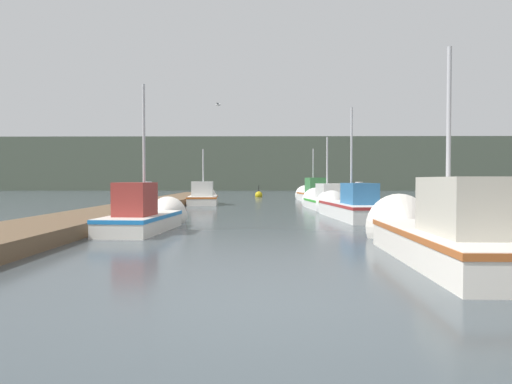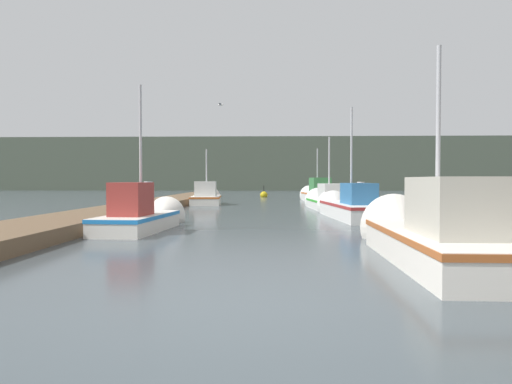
{
  "view_description": "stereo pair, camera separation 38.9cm",
  "coord_description": "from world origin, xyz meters",
  "px_view_note": "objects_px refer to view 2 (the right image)",
  "views": [
    {
      "loc": [
        -0.04,
        -5.0,
        1.45
      ],
      "look_at": [
        -0.27,
        13.3,
        0.97
      ],
      "focal_mm": 32.0,
      "sensor_mm": 36.0,
      "label": 1
    },
    {
      "loc": [
        0.35,
        -4.99,
        1.45
      ],
      "look_at": [
        -0.27,
        13.3,
        0.97
      ],
      "focal_mm": 32.0,
      "sensor_mm": 36.0,
      "label": 2
    }
  ],
  "objects_px": {
    "fishing_boat_3": "(328,201)",
    "fishing_boat_5": "(317,194)",
    "fishing_boat_4": "(207,197)",
    "seagull_lead": "(221,105)",
    "fishing_boat_1": "(144,216)",
    "mooring_piling_3": "(126,204)",
    "fishing_boat_0": "(431,234)",
    "mooring_piling_1": "(361,196)",
    "mooring_piling_0": "(148,198)",
    "fishing_boat_2": "(349,207)",
    "channel_buoy": "(264,195)",
    "mooring_piling_2": "(342,194)"
  },
  "relations": [
    {
      "from": "fishing_boat_3",
      "to": "fishing_boat_5",
      "type": "xyz_separation_m",
      "value": [
        0.3,
        8.72,
        0.11
      ]
    },
    {
      "from": "fishing_boat_4",
      "to": "seagull_lead",
      "type": "bearing_deg",
      "value": -75.64
    },
    {
      "from": "fishing_boat_1",
      "to": "mooring_piling_3",
      "type": "xyz_separation_m",
      "value": [
        -1.08,
        1.65,
        0.27
      ]
    },
    {
      "from": "fishing_boat_3",
      "to": "fishing_boat_4",
      "type": "bearing_deg",
      "value": 142.05
    },
    {
      "from": "fishing_boat_5",
      "to": "mooring_piling_3",
      "type": "height_order",
      "value": "fishing_boat_5"
    },
    {
      "from": "seagull_lead",
      "to": "fishing_boat_4",
      "type": "bearing_deg",
      "value": 26.65
    },
    {
      "from": "fishing_boat_0",
      "to": "fishing_boat_1",
      "type": "bearing_deg",
      "value": 146.2
    },
    {
      "from": "fishing_boat_4",
      "to": "seagull_lead",
      "type": "xyz_separation_m",
      "value": [
        1.27,
        -3.7,
        4.93
      ]
    },
    {
      "from": "fishing_boat_0",
      "to": "mooring_piling_1",
      "type": "distance_m",
      "value": 12.67
    },
    {
      "from": "fishing_boat_3",
      "to": "mooring_piling_3",
      "type": "height_order",
      "value": "fishing_boat_3"
    },
    {
      "from": "fishing_boat_4",
      "to": "mooring_piling_0",
      "type": "bearing_deg",
      "value": -101.63
    },
    {
      "from": "fishing_boat_2",
      "to": "mooring_piling_1",
      "type": "relative_size",
      "value": 4.63
    },
    {
      "from": "channel_buoy",
      "to": "seagull_lead",
      "type": "xyz_separation_m",
      "value": [
        -1.99,
        -14.93,
        5.18
      ]
    },
    {
      "from": "mooring_piling_1",
      "to": "mooring_piling_3",
      "type": "relative_size",
      "value": 1.04
    },
    {
      "from": "fishing_boat_2",
      "to": "fishing_boat_4",
      "type": "distance_m",
      "value": 11.79
    },
    {
      "from": "fishing_boat_1",
      "to": "fishing_boat_5",
      "type": "xyz_separation_m",
      "value": [
        6.86,
        18.37,
        0.11
      ]
    },
    {
      "from": "fishing_boat_4",
      "to": "fishing_boat_5",
      "type": "xyz_separation_m",
      "value": [
        7.04,
        4.25,
        0.08
      ]
    },
    {
      "from": "fishing_boat_5",
      "to": "mooring_piling_0",
      "type": "bearing_deg",
      "value": -127.04
    },
    {
      "from": "mooring_piling_0",
      "to": "channel_buoy",
      "type": "distance_m",
      "value": 20.68
    },
    {
      "from": "mooring_piling_1",
      "to": "fishing_boat_5",
      "type": "bearing_deg",
      "value": 95.43
    },
    {
      "from": "fishing_boat_5",
      "to": "fishing_boat_3",
      "type": "bearing_deg",
      "value": -97.44
    },
    {
      "from": "mooring_piling_1",
      "to": "fishing_boat_4",
      "type": "bearing_deg",
      "value": 142.44
    },
    {
      "from": "fishing_boat_1",
      "to": "mooring_piling_3",
      "type": "distance_m",
      "value": 1.99
    },
    {
      "from": "fishing_boat_0",
      "to": "mooring_piling_0",
      "type": "distance_m",
      "value": 12.65
    },
    {
      "from": "fishing_boat_2",
      "to": "fishing_boat_4",
      "type": "bearing_deg",
      "value": 121.3
    },
    {
      "from": "fishing_boat_4",
      "to": "channel_buoy",
      "type": "relative_size",
      "value": 4.24
    },
    {
      "from": "fishing_boat_2",
      "to": "seagull_lead",
      "type": "bearing_deg",
      "value": 129.42
    },
    {
      "from": "fishing_boat_5",
      "to": "mooring_piling_2",
      "type": "height_order",
      "value": "fishing_boat_5"
    },
    {
      "from": "mooring_piling_0",
      "to": "mooring_piling_2",
      "type": "bearing_deg",
      "value": 45.51
    },
    {
      "from": "mooring_piling_0",
      "to": "channel_buoy",
      "type": "relative_size",
      "value": 1.23
    },
    {
      "from": "mooring_piling_0",
      "to": "mooring_piling_2",
      "type": "relative_size",
      "value": 1.23
    },
    {
      "from": "fishing_boat_5",
      "to": "mooring_piling_0",
      "type": "height_order",
      "value": "fishing_boat_5"
    },
    {
      "from": "fishing_boat_0",
      "to": "fishing_boat_3",
      "type": "bearing_deg",
      "value": 91.62
    },
    {
      "from": "fishing_boat_0",
      "to": "fishing_boat_5",
      "type": "height_order",
      "value": "fishing_boat_0"
    },
    {
      "from": "mooring_piling_2",
      "to": "mooring_piling_3",
      "type": "height_order",
      "value": "mooring_piling_3"
    },
    {
      "from": "fishing_boat_5",
      "to": "mooring_piling_3",
      "type": "bearing_deg",
      "value": -120.84
    },
    {
      "from": "fishing_boat_0",
      "to": "mooring_piling_0",
      "type": "relative_size",
      "value": 4.24
    },
    {
      "from": "mooring_piling_3",
      "to": "seagull_lead",
      "type": "distance_m",
      "value": 10.18
    },
    {
      "from": "fishing_boat_2",
      "to": "fishing_boat_5",
      "type": "xyz_separation_m",
      "value": [
        0.1,
        13.79,
        0.09
      ]
    },
    {
      "from": "mooring_piling_1",
      "to": "mooring_piling_2",
      "type": "bearing_deg",
      "value": 88.81
    },
    {
      "from": "fishing_boat_3",
      "to": "channel_buoy",
      "type": "xyz_separation_m",
      "value": [
        -3.47,
        15.7,
        -0.22
      ]
    },
    {
      "from": "fishing_boat_4",
      "to": "channel_buoy",
      "type": "bearing_deg",
      "value": 69.23
    },
    {
      "from": "seagull_lead",
      "to": "fishing_boat_3",
      "type": "bearing_deg",
      "value": -90.25
    },
    {
      "from": "fishing_boat_4",
      "to": "mooring_piling_3",
      "type": "xyz_separation_m",
      "value": [
        -0.91,
        -12.47,
        0.23
      ]
    },
    {
      "from": "fishing_boat_1",
      "to": "mooring_piling_3",
      "type": "height_order",
      "value": "fishing_boat_1"
    },
    {
      "from": "fishing_boat_5",
      "to": "mooring_piling_3",
      "type": "xyz_separation_m",
      "value": [
        -7.94,
        -16.72,
        0.16
      ]
    },
    {
      "from": "fishing_boat_2",
      "to": "mooring_piling_2",
      "type": "xyz_separation_m",
      "value": [
        1.23,
        10.0,
        0.16
      ]
    },
    {
      "from": "fishing_boat_5",
      "to": "seagull_lead",
      "type": "bearing_deg",
      "value": -131.36
    },
    {
      "from": "seagull_lead",
      "to": "mooring_piling_1",
      "type": "bearing_deg",
      "value": -102.42
    },
    {
      "from": "fishing_boat_0",
      "to": "mooring_piling_1",
      "type": "height_order",
      "value": "fishing_boat_0"
    }
  ]
}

